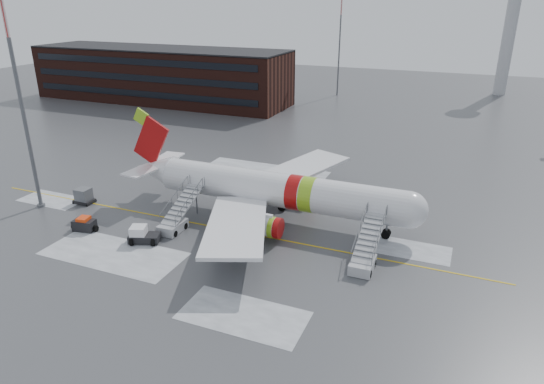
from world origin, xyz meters
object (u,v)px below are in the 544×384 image
at_px(pushback_tug, 142,235).
at_px(airstair_fwd, 365,256).
at_px(airliner, 271,189).
at_px(light_mast_near, 21,101).
at_px(airstair_aft, 176,219).
at_px(uld_container, 84,196).
at_px(baggage_tractor, 84,225).

bearing_deg(pushback_tug, airstair_fwd, 10.32).
distance_m(airliner, light_mast_near, 29.17).
distance_m(airstair_aft, uld_container, 14.33).
distance_m(airstair_fwd, uld_container, 34.70).
height_order(airstair_aft, uld_container, airstair_aft).
bearing_deg(pushback_tug, uld_container, 156.17).
xyz_separation_m(airliner, airstair_fwd, (12.13, -6.54, -2.35)).
distance_m(airstair_fwd, baggage_tractor, 29.60).
distance_m(airstair_aft, light_mast_near, 21.67).
height_order(airliner, baggage_tractor, airliner).
relative_size(airstair_fwd, light_mast_near, 0.32).
bearing_deg(airstair_fwd, uld_container, 177.30).
relative_size(airstair_fwd, pushback_tug, 2.25).
bearing_deg(baggage_tractor, uld_container, 132.78).
bearing_deg(baggage_tractor, pushback_tug, 1.26).
xyz_separation_m(airstair_fwd, baggage_tractor, (-29.30, -4.15, -0.42)).
distance_m(airstair_fwd, light_mast_near, 40.41).
relative_size(airliner, baggage_tractor, 11.57).
xyz_separation_m(pushback_tug, light_mast_near, (-16.78, 2.81, 11.89)).
bearing_deg(uld_container, pushback_tug, -23.83).
relative_size(baggage_tractor, light_mast_near, 0.12).
bearing_deg(airstair_fwd, airliner, 151.68).
xyz_separation_m(airstair_aft, pushback_tug, (-1.49, -3.99, -0.29)).
xyz_separation_m(uld_container, baggage_tractor, (5.36, -5.79, -0.22)).
relative_size(airliner, airstair_aft, 4.55).
height_order(airstair_aft, light_mast_near, light_mast_near).
distance_m(airstair_aft, baggage_tractor, 9.81).
height_order(airstair_fwd, baggage_tractor, airstair_fwd).
distance_m(airliner, airstair_fwd, 13.97).
distance_m(pushback_tug, uld_container, 13.93).
xyz_separation_m(airliner, baggage_tractor, (-17.18, -10.69, -2.77)).
height_order(airliner, uld_container, airliner).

